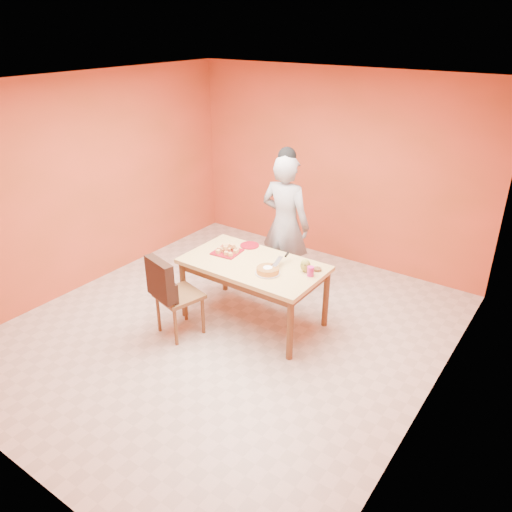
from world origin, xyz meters
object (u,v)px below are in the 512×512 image
Objects in this scene: pastry_platter at (227,252)px; dining_table at (253,270)px; person at (285,225)px; magenta_glass at (311,271)px; sponge_cake at (268,270)px; egg_ornament at (305,266)px; checker_tin at (317,269)px; red_dinner_plate at (250,245)px; dining_chair at (178,294)px.

dining_table is at bearing -5.74° from pastry_platter.
person reaches higher than magenta_glass.
person reaches higher than pastry_platter.
sponge_cake is 0.46m from magenta_glass.
egg_ornament is (1.00, 0.11, 0.07)m from pastry_platter.
checker_tin is at bearing 42.45° from sponge_cake.
red_dinner_plate is 0.94× the size of sponge_cake.
egg_ornament is at bearing 151.47° from magenta_glass.
sponge_cake is at bearing -151.51° from magenta_glass.
magenta_glass is at bearing 3.00° from pastry_platter.
dining_table is at bearing -48.81° from red_dinner_plate.
dining_chair is at bearing -102.12° from red_dinner_plate.
person is 0.57m from red_dinner_plate.
dining_table is 5.34× the size of pastry_platter.
pastry_platter reaches higher than dining_table.
red_dinner_plate is (0.22, 1.05, 0.26)m from dining_chair.
dining_table is 15.03× the size of magenta_glass.
red_dinner_plate is (-0.17, -0.53, -0.14)m from person.
sponge_cake is (0.41, -1.00, -0.10)m from person.
egg_ornament is (0.89, -0.20, 0.07)m from red_dinner_plate.
magenta_glass is at bearing 8.23° from dining_table.
person reaches higher than dining_table.
egg_ornament is (0.31, 0.27, 0.03)m from sponge_cake.
magenta_glass is (0.81, -0.78, -0.09)m from person.
magenta_glass is (1.09, 0.06, 0.04)m from pastry_platter.
pastry_platter is at bearing 69.45° from person.
sponge_cake reaches higher than checker_tin.
dining_table is 0.33m from sponge_cake.
dining_chair is at bearing -144.46° from sponge_cake.
sponge_cake is (0.28, -0.12, 0.13)m from dining_table.
red_dinner_plate is 0.92m from egg_ornament.
checker_tin is (1.21, 0.95, 0.27)m from dining_chair.
dining_table is 17.43× the size of checker_tin.
egg_ornament is at bearing 51.42° from dining_chair.
pastry_platter is at bearing 166.69° from sponge_cake.
dining_chair reaches higher than checker_tin.
pastry_platter is at bearing 94.96° from dining_chair.
red_dinner_plate is 2.51× the size of checker_tin.
egg_ornament reaches higher than pastry_platter.
egg_ornament is at bearing 14.25° from dining_table.
egg_ornament is (1.12, 0.85, 0.33)m from dining_chair.
red_dinner_plate is 2.17× the size of magenta_glass.
person reaches higher than red_dinner_plate.
pastry_platter reaches higher than red_dinner_plate.
magenta_glass is (0.68, 0.10, 0.15)m from dining_table.
person reaches higher than egg_ornament.
sponge_cake is at bearing -38.98° from red_dinner_plate.
sponge_cake is 2.68× the size of checker_tin.
sponge_cake is at bearing -13.31° from pastry_platter.
person is 16.99× the size of magenta_glass.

